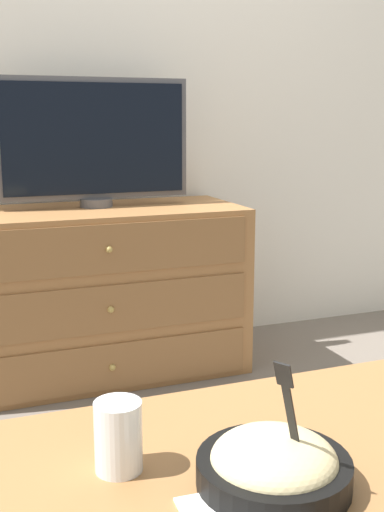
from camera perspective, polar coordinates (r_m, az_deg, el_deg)
The scene contains 7 objects.
ground_plane at distance 2.87m, azimuth -7.55°, elevation -7.87°, with size 12.00×12.00×0.00m, color #70665B.
wall_back at distance 2.74m, azimuth -8.47°, elevation 18.78°, with size 12.00×0.05×2.60m.
dresser at distance 2.50m, azimuth -8.59°, elevation -3.19°, with size 1.12×0.50×0.65m.
tv at distance 2.47m, azimuth -8.69°, elevation 10.10°, with size 0.73×0.12×0.48m.
coffee_table at distance 1.02m, azimuth 3.70°, elevation -21.66°, with size 1.02×0.57×0.48m.
takeout_bowl at distance 0.94m, azimuth 7.28°, elevation -17.95°, with size 0.22×0.22×0.20m.
drink_cup at distance 0.97m, azimuth -6.55°, elevation -15.98°, with size 0.07×0.07×0.11m.
Camera 1 is at (-0.61, -2.63, 0.98)m, focal length 45.00 mm.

